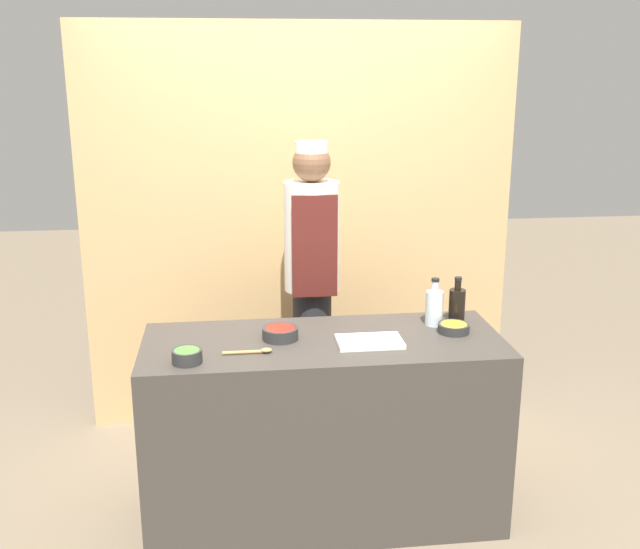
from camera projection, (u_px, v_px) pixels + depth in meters
The scene contains 11 objects.
ground_plane at pixel (323, 511), 3.74m from camera, with size 14.00×14.00×0.00m, color #756651.
cabinet_wall at pixel (299, 228), 4.55m from camera, with size 2.57×0.18×2.40m.
counter at pixel (323, 428), 3.62m from camera, with size 1.69×0.67×0.92m.
sauce_bowl_green at pixel (187, 356), 3.22m from camera, with size 0.13×0.13×0.06m.
sauce_bowl_red at pixel (280, 333), 3.50m from camera, with size 0.17×0.17×0.06m.
sauce_bowl_yellow at pixel (454, 328), 3.59m from camera, with size 0.15×0.15×0.04m.
cutting_board at pixel (370, 342), 3.44m from camera, with size 0.30×0.19×0.02m.
bottle_soy at pixel (457, 305), 3.71m from camera, with size 0.08×0.08×0.23m.
bottle_clear at pixel (434, 307), 3.67m from camera, with size 0.09×0.09×0.24m.
wooden_spoon at pixel (253, 351), 3.33m from camera, with size 0.22×0.04×0.02m.
chef_center at pixel (312, 282), 4.20m from camera, with size 0.31×0.31×1.76m.
Camera 1 is at (-0.42, -3.26, 2.15)m, focal length 42.00 mm.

